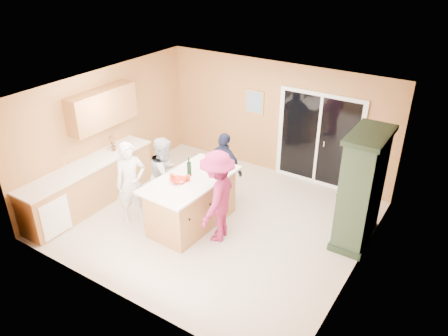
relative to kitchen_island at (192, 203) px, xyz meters
The scene contains 22 objects.
floor 0.65m from the kitchen_island, 48.18° to the left, with size 5.50×5.50×0.00m, color beige.
ceiling 2.18m from the kitchen_island, 48.18° to the left, with size 5.50×5.00×0.10m, color white.
wall_back 2.97m from the kitchen_island, 83.96° to the left, with size 5.50×0.10×2.60m, color #EC9E61.
wall_front 2.34m from the kitchen_island, 82.11° to the right, with size 5.50×0.10×2.60m, color #EC9E61.
wall_left 2.61m from the kitchen_island, behind, with size 0.10×5.00×2.60m, color #EC9E61.
wall_right 3.18m from the kitchen_island, ahead, with size 0.10×5.00×2.60m, color #EC9E61.
left_cabinet_run 2.26m from the kitchen_island, 161.60° to the right, with size 0.65×3.05×1.24m.
upper_cabinets 2.68m from the kitchen_island, behind, with size 0.35×1.60×0.75m, color #AC7A43.
sliding_door 3.16m from the kitchen_island, 64.26° to the left, with size 1.90×0.07×2.10m.
framed_picture 3.04m from the kitchen_island, 95.08° to the left, with size 0.46×0.04×0.56m.
kitchen_island is the anchor object (origin of this frame).
green_hutch 3.09m from the kitchen_island, 23.06° to the left, with size 0.61×1.16×2.13m.
woman_white 1.21m from the kitchen_island, 156.09° to the right, with size 0.59×0.39×1.62m, color white.
woman_grey 0.79m from the kitchen_island, behind, with size 0.77×0.60×1.59m, color #B0B0B3.
woman_navy 1.10m from the kitchen_island, 86.62° to the left, with size 0.89×0.37×1.52m, color #182135.
woman_magenta 0.77m from the kitchen_island, ahead, with size 1.12×0.65×1.74m, color #93204F.
serving_bowl 0.62m from the kitchen_island, 112.36° to the right, with size 0.27×0.27×0.07m, color red.
tulip_vase 2.25m from the kitchen_island, behind, with size 0.19×0.13×0.36m, color #B01121.
tumbler_near 0.60m from the kitchen_island, 80.14° to the right, with size 0.08×0.08×0.12m, color red.
tumbler_far 0.68m from the kitchen_island, 137.02° to the right, with size 0.08×0.08×0.12m, color red.
wine_bottle 0.68m from the kitchen_island, 137.24° to the left, with size 0.08×0.08×0.37m.
white_plate 0.60m from the kitchen_island, 81.82° to the right, with size 0.19×0.19×0.01m, color white.
Camera 1 is at (4.01, -5.89, 4.90)m, focal length 35.00 mm.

